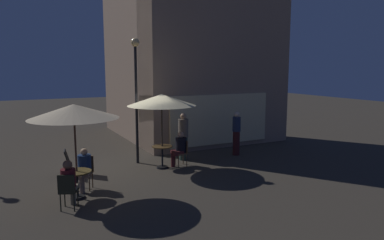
{
  "coord_description": "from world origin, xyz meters",
  "views": [
    {
      "loc": [
        -3.46,
        -11.71,
        3.44
      ],
      "look_at": [
        1.96,
        -1.08,
        1.68
      ],
      "focal_mm": 33.75,
      "sensor_mm": 36.0,
      "label": 1
    }
  ],
  "objects_px": {
    "cafe_table_1": "(162,152)",
    "patron_seated_0": "(69,181)",
    "patron_standing_3": "(236,133)",
    "cafe_chair_2": "(183,151)",
    "cafe_chair_1": "(86,169)",
    "patio_umbrella_0": "(74,112)",
    "cafe_chair_0": "(68,189)",
    "patio_umbrella_1": "(162,100)",
    "patron_seated_2": "(180,147)",
    "patron_seated_1": "(84,167)",
    "menu_sandwich_board": "(75,162)",
    "cafe_table_0": "(77,178)",
    "street_lamp_near_corner": "(136,80)",
    "patron_standing_4": "(183,137)"
  },
  "relations": [
    {
      "from": "cafe_table_1",
      "to": "patron_seated_0",
      "type": "bearing_deg",
      "value": -146.1
    },
    {
      "from": "patron_seated_0",
      "to": "patron_standing_3",
      "type": "distance_m",
      "value": 7.21
    },
    {
      "from": "cafe_chair_2",
      "to": "cafe_chair_1",
      "type": "bearing_deg",
      "value": 16.77
    },
    {
      "from": "patio_umbrella_0",
      "to": "cafe_chair_0",
      "type": "height_order",
      "value": "patio_umbrella_0"
    },
    {
      "from": "patio_umbrella_1",
      "to": "patron_seated_2",
      "type": "bearing_deg",
      "value": -2.03
    },
    {
      "from": "patio_umbrella_0",
      "to": "cafe_chair_0",
      "type": "xyz_separation_m",
      "value": [
        -0.34,
        -0.74,
        -1.76
      ]
    },
    {
      "from": "cafe_table_1",
      "to": "patio_umbrella_1",
      "type": "xyz_separation_m",
      "value": [
        -0.0,
        0.0,
        1.79
      ]
    },
    {
      "from": "cafe_chair_2",
      "to": "patron_seated_1",
      "type": "distance_m",
      "value": 3.73
    },
    {
      "from": "patron_standing_3",
      "to": "menu_sandwich_board",
      "type": "bearing_deg",
      "value": 178.42
    },
    {
      "from": "cafe_table_0",
      "to": "patron_seated_1",
      "type": "distance_m",
      "value": 0.66
    },
    {
      "from": "cafe_chair_0",
      "to": "cafe_table_1",
      "type": "bearing_deg",
      "value": -30.22
    },
    {
      "from": "patron_seated_1",
      "to": "patron_seated_0",
      "type": "bearing_deg",
      "value": 1.03
    },
    {
      "from": "street_lamp_near_corner",
      "to": "cafe_table_1",
      "type": "relative_size",
      "value": 5.75
    },
    {
      "from": "menu_sandwich_board",
      "to": "cafe_chair_1",
      "type": "bearing_deg",
      "value": -76.91
    },
    {
      "from": "patron_seated_1",
      "to": "cafe_table_1",
      "type": "bearing_deg",
      "value": 137.94
    },
    {
      "from": "cafe_table_0",
      "to": "cafe_table_1",
      "type": "height_order",
      "value": "cafe_table_1"
    },
    {
      "from": "cafe_table_1",
      "to": "patron_standing_4",
      "type": "xyz_separation_m",
      "value": [
        1.13,
        0.7,
        0.33
      ]
    },
    {
      "from": "street_lamp_near_corner",
      "to": "patron_seated_1",
      "type": "height_order",
      "value": "street_lamp_near_corner"
    },
    {
      "from": "cafe_chair_0",
      "to": "cafe_chair_2",
      "type": "bearing_deg",
      "value": -35.76
    },
    {
      "from": "patio_umbrella_0",
      "to": "patio_umbrella_1",
      "type": "distance_m",
      "value": 3.51
    },
    {
      "from": "cafe_table_0",
      "to": "cafe_chair_2",
      "type": "bearing_deg",
      "value": 22.83
    },
    {
      "from": "street_lamp_near_corner",
      "to": "patron_standing_4",
      "type": "relative_size",
      "value": 2.53
    },
    {
      "from": "cafe_chair_2",
      "to": "patron_standing_3",
      "type": "xyz_separation_m",
      "value": [
        2.53,
        0.45,
        0.34
      ]
    },
    {
      "from": "cafe_chair_0",
      "to": "patron_seated_0",
      "type": "relative_size",
      "value": 0.74
    },
    {
      "from": "menu_sandwich_board",
      "to": "patron_standing_4",
      "type": "distance_m",
      "value": 3.97
    },
    {
      "from": "patio_umbrella_0",
      "to": "patio_umbrella_1",
      "type": "bearing_deg",
      "value": 28.17
    },
    {
      "from": "patio_umbrella_1",
      "to": "patron_seated_1",
      "type": "xyz_separation_m",
      "value": [
        -2.8,
        -1.08,
        -1.66
      ]
    },
    {
      "from": "patio_umbrella_1",
      "to": "patron_standing_3",
      "type": "relative_size",
      "value": 1.48
    },
    {
      "from": "patio_umbrella_1",
      "to": "patron_standing_4",
      "type": "distance_m",
      "value": 1.97
    },
    {
      "from": "patron_standing_4",
      "to": "patron_seated_2",
      "type": "bearing_deg",
      "value": -160.78
    },
    {
      "from": "patron_seated_2",
      "to": "patron_standing_3",
      "type": "height_order",
      "value": "patron_standing_3"
    },
    {
      "from": "cafe_table_1",
      "to": "patron_seated_1",
      "type": "relative_size",
      "value": 0.65
    },
    {
      "from": "cafe_chair_0",
      "to": "patron_seated_1",
      "type": "relative_size",
      "value": 0.77
    },
    {
      "from": "patron_seated_0",
      "to": "patron_standing_4",
      "type": "relative_size",
      "value": 0.7
    },
    {
      "from": "cafe_chair_2",
      "to": "cafe_table_1",
      "type": "bearing_deg",
      "value": -0.0
    },
    {
      "from": "street_lamp_near_corner",
      "to": "menu_sandwich_board",
      "type": "xyz_separation_m",
      "value": [
        -2.27,
        -0.53,
        -2.55
      ]
    },
    {
      "from": "cafe_table_0",
      "to": "patio_umbrella_1",
      "type": "relative_size",
      "value": 0.3
    },
    {
      "from": "cafe_table_0",
      "to": "cafe_chair_1",
      "type": "xyz_separation_m",
      "value": [
        0.36,
        0.7,
        0.01
      ]
    },
    {
      "from": "patio_umbrella_0",
      "to": "cafe_chair_2",
      "type": "xyz_separation_m",
      "value": [
        3.87,
        1.63,
        -1.77
      ]
    },
    {
      "from": "cafe_table_0",
      "to": "cafe_chair_0",
      "type": "bearing_deg",
      "value": -114.88
    },
    {
      "from": "menu_sandwich_board",
      "to": "cafe_table_1",
      "type": "height_order",
      "value": "menu_sandwich_board"
    },
    {
      "from": "cafe_table_0",
      "to": "patio_umbrella_0",
      "type": "distance_m",
      "value": 1.76
    },
    {
      "from": "street_lamp_near_corner",
      "to": "patron_standing_4",
      "type": "distance_m",
      "value": 2.7
    },
    {
      "from": "patio_umbrella_0",
      "to": "patron_standing_4",
      "type": "height_order",
      "value": "patio_umbrella_0"
    },
    {
      "from": "patron_seated_2",
      "to": "patio_umbrella_1",
      "type": "bearing_deg",
      "value": -0.0
    },
    {
      "from": "street_lamp_near_corner",
      "to": "menu_sandwich_board",
      "type": "height_order",
      "value": "street_lamp_near_corner"
    },
    {
      "from": "cafe_chair_2",
      "to": "patron_standing_3",
      "type": "bearing_deg",
      "value": -167.93
    },
    {
      "from": "street_lamp_near_corner",
      "to": "patio_umbrella_0",
      "type": "distance_m",
      "value": 3.77
    },
    {
      "from": "patron_seated_1",
      "to": "patron_standing_4",
      "type": "distance_m",
      "value": 4.32
    },
    {
      "from": "menu_sandwich_board",
      "to": "patron_seated_1",
      "type": "distance_m",
      "value": 1.61
    }
  ]
}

